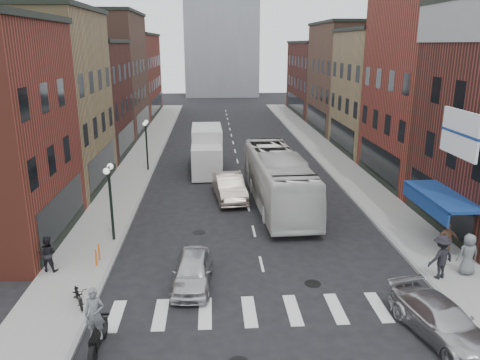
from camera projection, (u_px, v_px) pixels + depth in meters
name	position (u px, v px, depth m)	size (l,w,h in m)	color
ground	(264.00, 274.00, 20.96)	(160.00, 160.00, 0.00)	black
sidewalk_left	(141.00, 159.00, 41.51)	(3.00, 74.00, 0.15)	gray
sidewalk_right	(330.00, 156.00, 42.52)	(3.00, 74.00, 0.15)	gray
curb_left	(158.00, 160.00, 41.62)	(0.20, 74.00, 0.16)	gray
curb_right	(314.00, 157.00, 42.45)	(0.20, 74.00, 0.16)	gray
crosswalk_stripes	(272.00, 311.00, 18.09)	(12.00, 2.20, 0.01)	silver
bldg_left_mid_a	(23.00, 101.00, 31.75)	(10.30, 10.20, 12.30)	olive
bldg_left_mid_b	(68.00, 99.00, 41.61)	(10.30, 10.20, 10.30)	#401D16
bldg_left_far_a	(95.00, 74.00, 51.73)	(10.30, 12.20, 13.30)	brown
bldg_left_far_b	(119.00, 75.00, 65.42)	(10.30, 16.20, 11.30)	maroon
bldg_right_mid_a	(453.00, 84.00, 33.25)	(10.30, 10.20, 14.30)	maroon
bldg_right_mid_b	(397.00, 92.00, 43.25)	(10.30, 10.20, 11.30)	olive
bldg_right_far_a	(361.00, 78.00, 53.65)	(10.30, 12.20, 12.30)	brown
bldg_right_far_b	(330.00, 78.00, 67.34)	(10.30, 16.20, 10.30)	#401D16
awning_blue	(438.00, 197.00, 23.15)	(1.80, 5.00, 0.78)	navy
billboard_sign	(462.00, 135.00, 20.23)	(1.52, 3.00, 3.70)	black
streetlamp_near	(110.00, 189.00, 23.54)	(0.32, 1.22, 4.11)	black
streetlamp_far	(146.00, 136.00, 36.95)	(0.32, 1.22, 4.11)	black
bike_rack	(98.00, 255.00, 21.60)	(0.08, 0.68, 0.80)	#D8590C
box_truck	(207.00, 150.00, 37.68)	(2.48, 7.82, 3.39)	silver
motorcycle_rider	(96.00, 323.00, 15.34)	(0.66, 2.35, 2.39)	black
transit_bus	(278.00, 179.00, 29.60)	(2.86, 12.22, 3.40)	silver
sedan_left_near	(192.00, 271.00, 19.81)	(1.60, 3.97, 1.35)	silver
sedan_left_far	(229.00, 187.00, 30.83)	(1.76, 5.05, 1.66)	beige
curb_car	(441.00, 321.00, 16.30)	(1.81, 4.44, 1.29)	#AEAEB3
parked_bicycle	(79.00, 295.00, 18.13)	(0.55, 1.58, 0.83)	black
ped_left_solo	(48.00, 254.00, 20.74)	(0.80, 0.46, 1.65)	black
ped_right_a	(441.00, 257.00, 20.06)	(1.27, 0.63, 1.97)	black
ped_right_b	(448.00, 239.00, 22.39)	(0.93, 0.46, 1.58)	#8C6147
ped_right_c	(468.00, 254.00, 20.42)	(0.92, 0.60, 1.87)	slate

